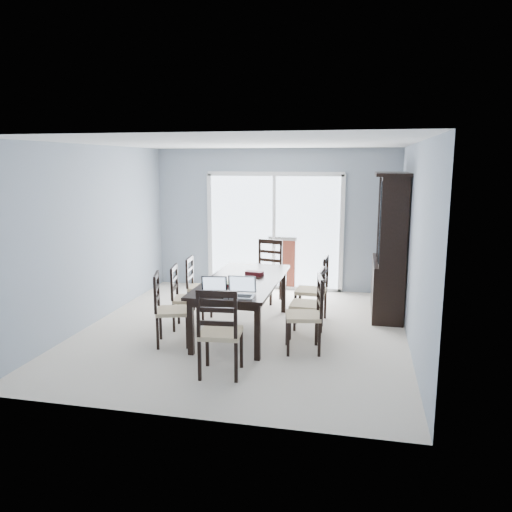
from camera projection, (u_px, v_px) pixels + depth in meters
The scene contains 24 objects.
floor at pixel (243, 331), 7.07m from camera, with size 5.00×5.00×0.00m, color silver.
ceiling at pixel (242, 143), 6.59m from camera, with size 5.00×5.00×0.00m, color white.
back_wall at pixel (274, 220), 9.23m from camera, with size 4.50×0.02×2.60m, color #8F9BAB.
wall_left at pixel (93, 235), 7.29m from camera, with size 0.02×5.00×2.60m, color #8F9BAB.
wall_right at pixel (414, 246), 6.37m from camera, with size 0.02×5.00×2.60m, color #8F9BAB.
balcony at pixel (282, 279), 10.44m from camera, with size 4.50×2.00×0.10m, color gray.
railing at pixel (290, 243), 11.29m from camera, with size 4.50×0.06×1.10m, color #99999E.
dining_table at pixel (243, 284), 6.95m from camera, with size 1.00×2.20×0.75m.
china_hutch at pixel (390, 247), 7.66m from camera, with size 0.50×1.38×2.20m.
sliding_door at pixel (274, 231), 9.25m from camera, with size 2.52×0.05×2.18m.
chair_left_near at pixel (165, 301), 6.45m from camera, with size 0.53×0.52×1.10m.
chair_left_mid at pixel (182, 290), 7.09m from camera, with size 0.47×0.46×1.05m.
chair_left_far at pixel (196, 280), 7.77m from camera, with size 0.44×0.43×1.04m.
chair_right_near at pixel (311, 305), 6.21m from camera, with size 0.51×0.50×1.12m.
chair_right_mid at pixel (313, 296), 6.71m from camera, with size 0.44×0.43×1.10m.
chair_right_far at pixel (318, 282), 7.36m from camera, with size 0.46×0.45×1.15m.
chair_end_near at pixel (219, 323), 5.42m from camera, with size 0.49×0.50×1.18m.
chair_end_far at pixel (268, 264), 8.56m from camera, with size 0.55×0.56×1.20m.
laptop_dark at pixel (213, 291), 6.08m from camera, with size 0.35×0.27×0.22m.
laptop_silver at pixel (240, 292), 6.00m from camera, with size 0.36×0.25×0.24m.
book_stack at pixel (232, 284), 6.58m from camera, with size 0.28×0.23×0.04m.
cell_phone at pixel (226, 298), 5.96m from camera, with size 0.12×0.06×0.01m, color black.
game_box at pixel (254, 273), 7.15m from camera, with size 0.25×0.12×0.06m, color #460E19.
hot_tub at pixel (260, 253), 10.30m from camera, with size 2.07×1.88×0.99m.
Camera 1 is at (1.60, -6.56, 2.36)m, focal length 35.00 mm.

